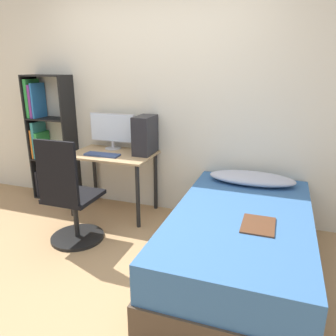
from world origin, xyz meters
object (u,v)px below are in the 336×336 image
object	(u,v)px
monitor	(112,130)
pc_tower	(145,135)
keyboard	(102,155)
office_chair	(70,204)
bed	(240,242)
bookshelf	(46,141)

from	to	relation	value
monitor	pc_tower	xyz separation A→B (m)	(0.45, -0.08, -0.02)
keyboard	office_chair	bearing A→B (deg)	-89.96
keyboard	bed	bearing A→B (deg)	-19.20
office_chair	keyboard	world-z (taller)	office_chair
bed	monitor	xyz separation A→B (m)	(-1.64, 0.88, 0.69)
bookshelf	bed	size ratio (longest dim) A/B	0.79
monitor	keyboard	size ratio (longest dim) A/B	1.46
bed	keyboard	xyz separation A→B (m)	(-1.60, 0.56, 0.47)
bed	monitor	world-z (taller)	monitor
bookshelf	office_chair	bearing A→B (deg)	-43.26
office_chair	monitor	bearing A→B (deg)	92.26
bookshelf	bed	bearing A→B (deg)	-18.09
bookshelf	keyboard	size ratio (longest dim) A/B	3.98
bookshelf	pc_tower	xyz separation A→B (m)	(1.40, -0.05, 0.18)
bed	pc_tower	xyz separation A→B (m)	(-1.19, 0.80, 0.67)
pc_tower	bookshelf	bearing A→B (deg)	178.10
office_chair	bed	distance (m)	1.61
bed	pc_tower	distance (m)	1.58
bookshelf	monitor	size ratio (longest dim) A/B	2.72
monitor	keyboard	bearing A→B (deg)	-83.35
bookshelf	office_chair	distance (m)	1.39
monitor	bed	bearing A→B (deg)	-28.15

